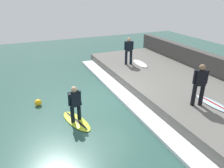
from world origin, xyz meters
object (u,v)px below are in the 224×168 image
surfboard_waiting_far (213,104)px  marker_buoy (38,102)px  surfboard_riding (76,121)px  surfer_riding (75,102)px  surfer_waiting_near (129,50)px  surfer_waiting_far (200,83)px  surfboard_waiting_near (140,63)px

surfboard_waiting_far → marker_buoy: (-6.18, 3.62, -0.41)m
surfboard_riding → surfboard_waiting_far: surfboard_waiting_far is taller
surfer_riding → marker_buoy: 2.34m
surfboard_riding → surfer_riding: 0.81m
surfboard_riding → marker_buoy: 2.23m
surfer_waiting_near → surfer_waiting_far: (0.07, -5.52, 0.03)m
surfboard_riding → surfer_riding: surfer_riding is taller
surfboard_waiting_near → surfboard_waiting_far: 5.53m
surfer_waiting_far → surfer_riding: bearing=161.1°
surfboard_riding → surfer_waiting_far: (4.37, -1.50, 1.42)m
surfboard_waiting_far → marker_buoy: size_ratio=5.57×
marker_buoy → surfboard_riding: bearing=-58.1°
surfboard_riding → surfer_waiting_near: surfer_waiting_near is taller
surfer_waiting_near → marker_buoy: 6.01m
surfboard_riding → surfer_riding: size_ratio=1.29×
surfer_waiting_far → marker_buoy: (-5.54, 3.39, -1.30)m
surfer_waiting_near → surfboard_waiting_far: (0.71, -5.75, -0.86)m
surfboard_riding → surfboard_waiting_near: 6.29m
surfer_riding → surfboard_waiting_far: (5.00, -1.73, -0.28)m
surfer_riding → surfboard_waiting_far: 5.30m
surfboard_riding → surfboard_waiting_far: (5.00, -1.73, 0.53)m
surfer_riding → surfer_waiting_near: size_ratio=0.88×
surfer_riding → surfboard_waiting_near: size_ratio=0.83×
surfer_riding → surfer_waiting_near: 5.91m
surfer_waiting_near → surfboard_waiting_far: bearing=-83.0°
surfer_riding → surfboard_waiting_far: surfer_riding is taller
surfer_waiting_far → surfboard_riding: bearing=161.1°
surfboard_riding → surfer_waiting_near: (4.29, 4.03, 1.39)m
surfer_waiting_near → surfboard_riding: bearing=-136.8°
surfer_waiting_far → surfboard_waiting_far: size_ratio=0.99×
surfer_waiting_far → surfboard_waiting_far: bearing=-19.8°
surfboard_waiting_near → surfboard_riding: bearing=-142.6°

